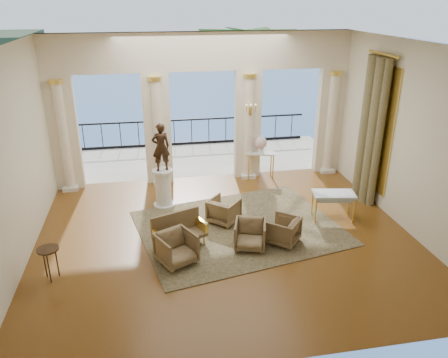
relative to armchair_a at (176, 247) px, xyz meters
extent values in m
plane|color=#431D08|center=(1.26, 0.85, -0.38)|extent=(9.00, 9.00, 0.00)
plane|color=#EDE5C7|center=(1.26, -3.15, 1.87)|extent=(9.00, 0.00, 9.00)
plane|color=#EDE5C7|center=(-3.24, 0.85, 1.87)|extent=(0.00, 8.00, 8.00)
plane|color=#EDE5C7|center=(5.76, 0.85, 1.87)|extent=(0.00, 8.00, 8.00)
plane|color=white|center=(1.26, 0.85, 4.12)|extent=(9.00, 9.00, 0.00)
cube|color=beige|center=(1.26, 4.70, 3.57)|extent=(9.00, 0.30, 1.10)
cube|color=beige|center=(-2.84, 4.70, 1.32)|extent=(0.80, 0.30, 3.40)
cylinder|color=beige|center=(-2.84, 4.52, 1.22)|extent=(0.28, 0.28, 3.20)
cylinder|color=#ECC24D|center=(-2.84, 4.52, 2.87)|extent=(0.40, 0.40, 0.12)
cube|color=silver|center=(-2.84, 4.52, -0.32)|extent=(0.45, 0.45, 0.12)
cube|color=beige|center=(-0.14, 4.70, 1.32)|extent=(0.80, 0.30, 3.40)
cylinder|color=beige|center=(-0.14, 4.52, 1.22)|extent=(0.28, 0.28, 3.20)
cylinder|color=#ECC24D|center=(-0.14, 4.52, 2.87)|extent=(0.40, 0.40, 0.12)
cube|color=silver|center=(-0.14, 4.52, -0.32)|extent=(0.45, 0.45, 0.12)
cube|color=beige|center=(2.66, 4.70, 1.32)|extent=(0.80, 0.30, 3.40)
cylinder|color=beige|center=(2.66, 4.52, 1.22)|extent=(0.28, 0.28, 3.20)
cylinder|color=#ECC24D|center=(2.66, 4.52, 2.87)|extent=(0.40, 0.40, 0.12)
cube|color=silver|center=(2.66, 4.52, -0.32)|extent=(0.45, 0.45, 0.12)
cube|color=beige|center=(5.36, 4.70, 1.32)|extent=(0.80, 0.30, 3.40)
cylinder|color=beige|center=(5.36, 4.52, 1.22)|extent=(0.28, 0.28, 3.20)
cylinder|color=#ECC24D|center=(5.36, 4.52, 2.87)|extent=(0.40, 0.40, 0.12)
cube|color=silver|center=(5.36, 4.52, -0.32)|extent=(0.45, 0.45, 0.12)
cube|color=#A49D88|center=(1.26, 6.65, -0.43)|extent=(10.00, 3.60, 0.10)
cube|color=black|center=(1.26, 8.25, 0.62)|extent=(9.00, 0.06, 0.06)
cube|color=black|center=(1.26, 8.25, -0.33)|extent=(9.00, 0.06, 0.10)
cylinder|color=black|center=(1.26, 8.25, 0.12)|extent=(0.03, 0.03, 1.00)
cylinder|color=black|center=(-2.84, 8.25, 0.12)|extent=(0.03, 0.03, 1.00)
cylinder|color=black|center=(5.36, 8.25, 0.12)|extent=(0.03, 0.03, 1.00)
cylinder|color=#4C3823|center=(3.26, 7.45, 1.72)|extent=(0.20, 0.20, 4.20)
plane|color=#325D94|center=(1.26, 60.85, -6.38)|extent=(160.00, 160.00, 0.00)
cylinder|color=brown|center=(5.56, 1.90, 1.62)|extent=(0.26, 0.26, 4.00)
cylinder|color=brown|center=(5.52, 2.35, 1.62)|extent=(0.32, 0.32, 4.00)
cylinder|color=brown|center=(5.56, 2.80, 1.62)|extent=(0.26, 0.26, 4.00)
cylinder|color=#ECC24D|center=(5.61, 2.35, 3.67)|extent=(0.08, 1.40, 0.08)
cube|color=#ECC24D|center=(5.73, 2.35, 1.72)|extent=(0.04, 1.60, 3.40)
cube|color=#ECC24D|center=(2.66, 4.38, 1.82)|extent=(0.10, 0.04, 0.25)
cylinder|color=#ECC24D|center=(2.52, 4.30, 1.92)|extent=(0.02, 0.02, 0.22)
cylinder|color=#ECC24D|center=(2.66, 4.30, 1.92)|extent=(0.02, 0.02, 0.22)
cylinder|color=#ECC24D|center=(2.80, 4.30, 1.92)|extent=(0.02, 0.02, 0.22)
cube|color=#2B321A|center=(1.67, 1.25, -0.37)|extent=(5.48, 4.64, 0.02)
imported|color=#40311D|center=(0.00, 0.00, 0.00)|extent=(0.98, 0.96, 0.77)
imported|color=#40311D|center=(1.72, 0.32, -0.02)|extent=(0.86, 0.83, 0.72)
imported|color=#40311D|center=(2.53, 0.39, -0.03)|extent=(0.93, 0.94, 0.70)
imported|color=#40311D|center=(1.35, 1.65, -0.03)|extent=(0.95, 0.95, 0.72)
cube|color=#40311D|center=(0.13, 0.62, -0.11)|extent=(1.31, 0.90, 0.09)
cube|color=#40311D|center=(0.05, 0.83, 0.17)|extent=(1.16, 0.51, 0.50)
cube|color=#ECC24D|center=(-0.39, 0.41, 0.05)|extent=(0.25, 0.49, 0.23)
cube|color=#ECC24D|center=(0.66, 0.82, 0.05)|extent=(0.25, 0.49, 0.23)
cylinder|color=#ECC24D|center=(-0.28, 0.24, -0.27)|extent=(0.05, 0.05, 0.23)
cylinder|color=#ECC24D|center=(0.69, 0.62, -0.27)|extent=(0.05, 0.05, 0.23)
cylinder|color=#ECC24D|center=(-0.42, 0.61, -0.27)|extent=(0.05, 0.05, 0.23)
cylinder|color=#ECC24D|center=(0.55, 0.99, -0.27)|extent=(0.05, 0.05, 0.23)
cube|color=#A0B5C6|center=(4.18, 1.33, 0.32)|extent=(1.16, 0.77, 0.05)
cylinder|color=#ECC24D|center=(3.66, 1.18, -0.04)|extent=(0.04, 0.04, 0.68)
cylinder|color=#ECC24D|center=(4.61, 1.00, -0.04)|extent=(0.04, 0.04, 0.68)
cylinder|color=#ECC24D|center=(3.75, 1.65, -0.04)|extent=(0.04, 0.04, 0.68)
cylinder|color=#ECC24D|center=(4.70, 1.48, -0.04)|extent=(0.04, 0.04, 0.68)
cylinder|color=silver|center=(-0.13, 2.85, -0.35)|extent=(0.59, 0.59, 0.08)
cylinder|color=silver|center=(-0.13, 2.85, 0.16)|extent=(0.43, 0.43, 0.95)
cylinder|color=silver|center=(-0.13, 2.85, 0.67)|extent=(0.55, 0.55, 0.06)
imported|color=#302115|center=(-0.13, 2.85, 1.35)|extent=(0.52, 0.38, 1.30)
cube|color=silver|center=(3.02, 4.40, 0.45)|extent=(0.96, 0.60, 0.05)
cylinder|color=#ECC24D|center=(2.60, 4.40, 0.02)|extent=(0.04, 0.04, 0.81)
cylinder|color=#ECC24D|center=(3.37, 4.17, 0.02)|extent=(0.04, 0.04, 0.81)
cylinder|color=#ECC24D|center=(2.67, 4.64, 0.02)|extent=(0.04, 0.04, 0.81)
cylinder|color=#ECC24D|center=(3.44, 4.41, 0.02)|extent=(0.04, 0.04, 0.81)
cylinder|color=white|center=(3.02, 4.40, 0.59)|extent=(0.19, 0.19, 0.24)
sphere|color=#C28490|center=(3.02, 4.40, 0.79)|extent=(0.39, 0.39, 0.39)
cylinder|color=black|center=(-2.59, -0.14, 0.32)|extent=(0.44, 0.44, 0.03)
cylinder|color=black|center=(-2.47, -0.08, -0.04)|extent=(0.03, 0.03, 0.68)
cylinder|color=black|center=(-2.71, -0.07, -0.04)|extent=(0.03, 0.03, 0.68)
cylinder|color=black|center=(-2.59, -0.28, -0.04)|extent=(0.03, 0.03, 0.68)
camera|label=1|loc=(-0.44, -8.22, 5.01)|focal=35.00mm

